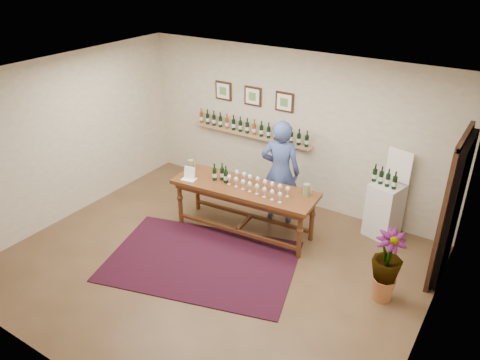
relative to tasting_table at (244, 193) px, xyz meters
The scene contains 14 objects.
ground 1.29m from the tasting_table, 85.28° to the right, with size 6.00×6.00×0.00m, color #4C3621.
room_shell 2.37m from the tasting_table, 19.94° to the left, with size 6.00×6.00×6.00m.
rug 1.29m from the tasting_table, 94.67° to the right, with size 2.82×1.88×0.02m, color #490D13.
tasting_table is the anchor object (origin of this frame).
table_glasses 0.33m from the tasting_table, ahead, with size 1.32×0.30×0.18m, color silver, non-canonical shape.
table_bottles 0.51m from the tasting_table, behind, with size 0.25×0.14×0.27m, color black, non-canonical shape.
pitcher_left 1.11m from the tasting_table, behind, with size 0.12×0.12×0.20m, color olive, non-canonical shape.
pitcher_right 1.04m from the tasting_table, 15.07° to the left, with size 0.13×0.13×0.20m, color olive, non-canonical shape.
menu_card 0.98m from the tasting_table, 164.22° to the right, with size 0.23×0.17×0.21m, color white.
display_pedestal 2.31m from the tasting_table, 30.30° to the left, with size 0.47×0.47×0.93m, color silver.
pedestal_bottles 2.24m from the tasting_table, 29.99° to the left, with size 0.31×0.08×0.31m, color black, non-canonical shape.
info_sign 2.50m from the tasting_table, 32.44° to the left, with size 0.43×0.02×0.59m, color white.
potted_plant 2.53m from the tasting_table, ahead, with size 0.67×0.67×0.92m.
person 0.75m from the tasting_table, 65.50° to the left, with size 0.67×0.44×1.83m, color #35457E.
Camera 1 is at (3.48, -4.60, 4.34)m, focal length 35.00 mm.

